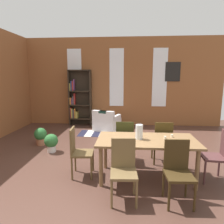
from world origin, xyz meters
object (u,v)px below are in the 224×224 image
bookshelf_tall (79,98)px  vase_on_table (139,132)px  dining_chair_head_right (218,154)px  dining_chair_far_right (162,141)px  dining_chair_head_left (79,150)px  potted_plant_corner (41,136)px  potted_plant_by_shelf (51,142)px  dining_chair_near_left (123,168)px  dining_chair_near_right (178,170)px  dining_chair_far_left (125,140)px  dining_table (147,144)px  armchair_white (107,123)px

bookshelf_tall → vase_on_table: bearing=-62.4°
bookshelf_tall → dining_chair_head_right: bearing=-49.0°
dining_chair_far_right → dining_chair_head_left: (-1.69, -0.69, 0.00)m
vase_on_table → potted_plant_corner: (-2.65, 1.65, -0.63)m
dining_chair_head_left → potted_plant_by_shelf: dining_chair_head_left is taller
dining_chair_near_left → potted_plant_corner: dining_chair_near_left is taller
dining_chair_head_left → potted_plant_corner: (-1.51, 1.66, -0.24)m
dining_chair_near_right → bookshelf_tall: size_ratio=0.44×
vase_on_table → dining_chair_head_right: (1.43, -0.01, -0.39)m
potted_plant_by_shelf → dining_chair_head_left: bearing=-49.1°
vase_on_table → potted_plant_corner: 3.18m
dining_chair_near_right → bookshelf_tall: bearing=119.3°
dining_chair_head_left → dining_chair_near_left: size_ratio=1.00×
dining_chair_head_left → dining_chair_near_left: 1.10m
dining_chair_far_right → potted_plant_corner: 3.35m
dining_chair_far_right → potted_plant_corner: size_ratio=1.94×
dining_chair_far_left → dining_chair_near_left: same height
dining_chair_far_left → potted_plant_corner: 2.58m
potted_plant_corner → dining_chair_head_right: bearing=-22.1°
potted_plant_corner → dining_chair_near_left: bearing=-44.5°
dining_chair_far_left → bookshelf_tall: 3.93m
dining_table → vase_on_table: size_ratio=6.73×
vase_on_table → armchair_white: size_ratio=0.27×
armchair_white → potted_plant_corner: bearing=-134.4°
dining_chair_far_left → dining_chair_head_right: size_ratio=1.00×
dining_chair_near_left → bookshelf_tall: (-1.86, 4.78, 0.55)m
dining_chair_near_right → dining_chair_far_right: (0.00, 1.37, 0.00)m
dining_table → dining_chair_near_left: (-0.41, -0.68, -0.16)m
potted_plant_by_shelf → bookshelf_tall: bearing=89.8°
armchair_white → dining_chair_head_right: bearing=-54.8°
dining_chair_far_left → potted_plant_by_shelf: (-1.88, 0.47, -0.25)m
dining_chair_head_left → potted_plant_corner: dining_chair_head_left is taller
dining_chair_head_right → dining_chair_near_left: same height
dining_chair_far_right → potted_plant_by_shelf: 2.75m
dining_chair_head_right → armchair_white: 4.15m
dining_chair_near_left → armchair_white: size_ratio=0.93×
dining_chair_near_right → dining_chair_far_right: 1.37m
dining_chair_near_right → potted_plant_corner: (-3.20, 2.34, -0.24)m
dining_chair_far_left → dining_table: bearing=-59.0°
vase_on_table → potted_plant_by_shelf: size_ratio=0.57×
dining_chair_head_left → bookshelf_tall: size_ratio=0.44×
dining_table → dining_chair_far_right: 0.81m
armchair_white → potted_plant_corner: 2.41m
dining_chair_far_left → potted_plant_by_shelf: bearing=165.9°
armchair_white → potted_plant_by_shelf: 2.52m
potted_plant_corner → armchair_white: bearing=45.6°
dining_chair_far_left → dining_chair_near_right: size_ratio=1.00×
armchair_white → dining_chair_far_left: bearing=-75.6°
dining_table → dining_chair_head_left: size_ratio=1.92×
dining_chair_head_left → dining_chair_far_right: bearing=22.2°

